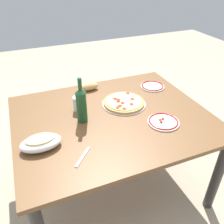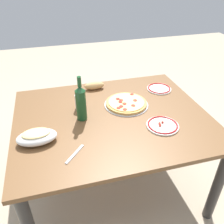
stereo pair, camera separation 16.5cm
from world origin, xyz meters
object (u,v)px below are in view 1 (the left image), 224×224
pepperoni_pizza (124,103)px  side_plate_near (152,86)px  dining_table (112,126)px  side_plate_far (163,122)px  water_glass (78,104)px  baked_pasta_dish (41,142)px  bread_loaf (89,87)px  wine_bottle (81,104)px

pepperoni_pizza → side_plate_near: size_ratio=1.64×
dining_table → side_plate_near: side_plate_near is taller
pepperoni_pizza → side_plate_far: size_ratio=1.56×
water_glass → baked_pasta_dish: bearing=45.5°
side_plate_far → side_plate_near: bearing=-112.3°
dining_table → bread_loaf: 0.45m
wine_bottle → bread_loaf: 0.45m
wine_bottle → bread_loaf: size_ratio=1.88×
water_glass → bread_loaf: (-0.17, -0.27, -0.02)m
baked_pasta_dish → side_plate_far: bearing=176.0°
baked_pasta_dish → wine_bottle: wine_bottle is taller
wine_bottle → side_plate_near: wine_bottle is taller
pepperoni_pizza → dining_table: bearing=37.6°
pepperoni_pizza → bread_loaf: size_ratio=1.97×
baked_pasta_dish → bread_loaf: (-0.47, -0.58, -0.01)m
water_glass → side_plate_near: size_ratio=0.54×
pepperoni_pizza → water_glass: water_glass is taller
side_plate_near → bread_loaf: size_ratio=1.20×
dining_table → wine_bottle: wine_bottle is taller
wine_bottle → side_plate_far: size_ratio=1.48×
dining_table → baked_pasta_dish: (0.51, 0.15, 0.14)m
baked_pasta_dish → bread_loaf: size_ratio=1.42×
side_plate_near → side_plate_far: side_plate_far is taller
water_glass → side_plate_near: bearing=-170.3°
baked_pasta_dish → wine_bottle: bearing=-150.1°
pepperoni_pizza → wine_bottle: (0.35, 0.09, 0.12)m
side_plate_near → side_plate_far: size_ratio=0.95×
dining_table → water_glass: water_glass is taller
pepperoni_pizza → baked_pasta_dish: (0.65, 0.26, 0.03)m
baked_pasta_dish → wine_bottle: 0.36m
pepperoni_pizza → wine_bottle: bearing=14.5°
dining_table → side_plate_far: bearing=144.0°
side_plate_near → pepperoni_pizza: bearing=25.6°
wine_bottle → baked_pasta_dish: bearing=29.9°
wine_bottle → side_plate_far: 0.56m
dining_table → water_glass: bearing=-38.0°
pepperoni_pizza → wine_bottle: 0.38m
wine_bottle → side_plate_far: wine_bottle is taller
baked_pasta_dish → bread_loaf: baked_pasta_dish is taller
wine_bottle → water_glass: 0.16m
side_plate_near → baked_pasta_dish: bearing=23.3°
side_plate_near → bread_loaf: (0.53, -0.15, 0.02)m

